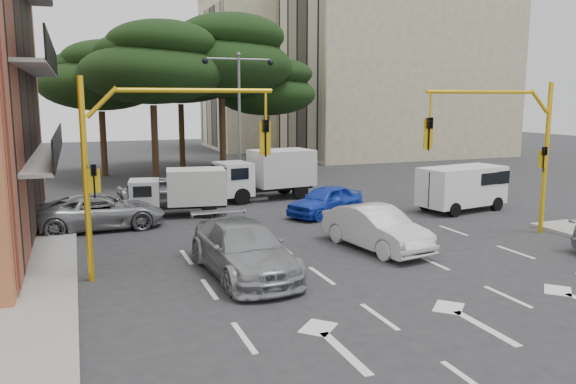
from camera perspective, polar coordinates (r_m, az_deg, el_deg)
name	(u,v)px	position (r m, az deg, el deg)	size (l,w,h in m)	color
ground	(379,269)	(18.27, 9.21, -7.71)	(120.00, 120.00, 0.00)	#28282B
median_strip	(240,191)	(32.74, -4.86, 0.14)	(1.40, 6.00, 0.15)	gray
apartment_beige_near	(396,56)	(55.32, 10.94, 13.44)	(20.20, 12.15, 18.70)	tan
apartment_beige_far	(283,71)	(63.04, -0.54, 12.18)	(16.20, 12.15, 16.70)	tan
pine_left_near	(153,63)	(37.43, -13.57, 12.65)	(9.15, 9.15, 10.23)	#382616
pine_center	(222,56)	(40.38, -6.73, 13.58)	(9.98, 9.98, 11.16)	#382616
pine_left_far	(101,76)	(41.11, -18.49, 11.15)	(8.32, 8.32, 9.30)	#382616
pine_right	(267,87)	(43.33, -2.11, 10.59)	(7.49, 7.49, 8.37)	#382616
pine_back	(181,69)	(44.79, -10.85, 12.17)	(9.15, 9.15, 10.23)	#382616
signal_mast_right	(511,138)	(23.19, 21.74, 5.15)	(5.79, 0.37, 6.00)	gold
signal_mast_left	(148,149)	(17.25, -14.03, 4.29)	(5.79, 0.37, 6.00)	gold
street_lamp_center	(239,97)	(32.31, -4.99, 9.55)	(4.16, 0.36, 7.77)	slate
car_white_hatch	(376,228)	(20.41, 8.93, -3.65)	(1.63, 4.66, 1.54)	silver
car_blue_compact	(325,201)	(26.02, 3.83, -0.87)	(1.65, 4.10, 1.40)	#1636B9
car_silver_wagon	(243,249)	(17.35, -4.58, -5.79)	(2.25, 5.52, 1.60)	gray
car_silver_cross_a	(101,212)	(24.56, -18.48, -1.90)	(2.40, 5.20, 1.45)	gray
car_silver_cross_b	(164,191)	(28.73, -12.51, 0.06)	(1.83, 4.56, 1.55)	gray
van_white	(462,188)	(28.33, 17.23, 0.36)	(1.97, 4.35, 2.17)	white
box_truck_a	(179,193)	(26.28, -11.03, -0.07)	(1.85, 4.40, 2.17)	silver
box_truck_b	(266,175)	(30.19, -2.29, 1.76)	(2.24, 5.33, 2.62)	white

